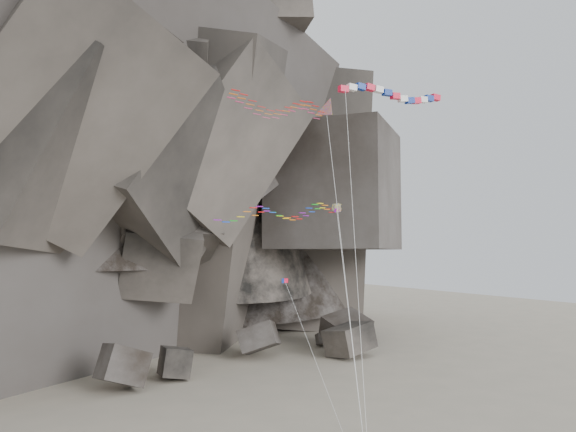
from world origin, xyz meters
TOP-DOWN VIEW (x-y plane):
  - headland at (0.00, 70.00)m, footprint 110.00×70.00m
  - boulder_field at (10.75, 32.63)m, footprint 69.58×16.09m
  - delta_kite at (-2.86, 1.45)m, footprint 10.93×11.36m
  - banner_kite at (6.66, -2.04)m, footprint 14.92×8.11m
  - parafoil_kite at (-2.10, 2.59)m, footprint 13.10×11.45m
  - pennant_kite at (-1.90, 0.20)m, footprint 1.91×10.68m

SIDE VIEW (x-z plane):
  - boulder_field at x=10.75m, z-range -1.66..5.49m
  - pennant_kite at x=-1.90m, z-range 5.90..19.31m
  - parafoil_kite at x=-2.10m, z-range 10.67..30.30m
  - delta_kite at x=-2.86m, z-range 14.46..43.06m
  - banner_kite at x=6.66m, z-range 15.68..44.95m
  - headland at x=0.00m, z-range 0.00..84.00m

